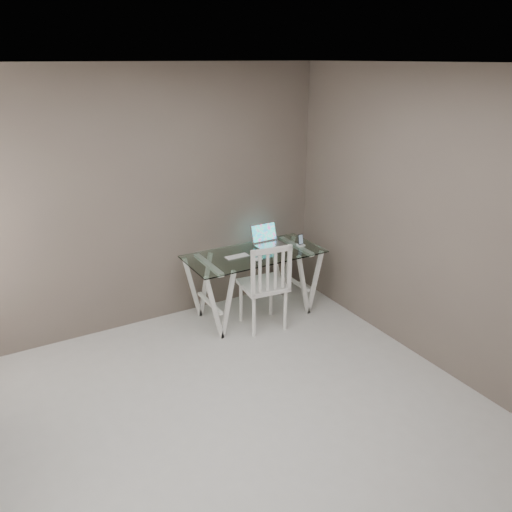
{
  "coord_description": "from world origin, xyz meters",
  "views": [
    {
      "loc": [
        -1.49,
        -2.62,
        2.74
      ],
      "look_at": [
        0.86,
        1.47,
        0.85
      ],
      "focal_mm": 35.0,
      "sensor_mm": 36.0,
      "label": 1
    }
  ],
  "objects": [
    {
      "name": "phone_dock",
      "position": [
        1.58,
        1.72,
        0.78
      ],
      "size": [
        0.07,
        0.07,
        0.13
      ],
      "color": "white",
      "rests_on": "desk"
    },
    {
      "name": "chair",
      "position": [
        0.95,
        1.43,
        0.54
      ],
      "size": [
        0.5,
        0.5,
        0.98
      ],
      "rotation": [
        0.0,
        0.0,
        -0.11
      ],
      "color": "white",
      "rests_on": "ground"
    },
    {
      "name": "keyboard",
      "position": [
        0.79,
        1.77,
        0.75
      ],
      "size": [
        0.27,
        0.12,
        0.01
      ],
      "primitive_type": "cube",
      "color": "silver",
      "rests_on": "desk"
    },
    {
      "name": "room",
      "position": [
        -0.06,
        0.02,
        1.72
      ],
      "size": [
        4.5,
        4.52,
        2.71
      ],
      "color": "#BAB8B2",
      "rests_on": "ground"
    },
    {
      "name": "desk",
      "position": [
        1.01,
        1.77,
        0.38
      ],
      "size": [
        1.5,
        0.7,
        0.75
      ],
      "color": "silver",
      "rests_on": "ground"
    },
    {
      "name": "mouse",
      "position": [
        0.94,
        1.57,
        0.76
      ],
      "size": [
        0.11,
        0.06,
        0.03
      ],
      "primitive_type": "ellipsoid",
      "color": "silver",
      "rests_on": "desk"
    },
    {
      "name": "laptop",
      "position": [
        1.28,
        1.94,
        0.8
      ],
      "size": [
        0.33,
        0.3,
        0.23
      ],
      "color": "silver",
      "rests_on": "desk"
    }
  ]
}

